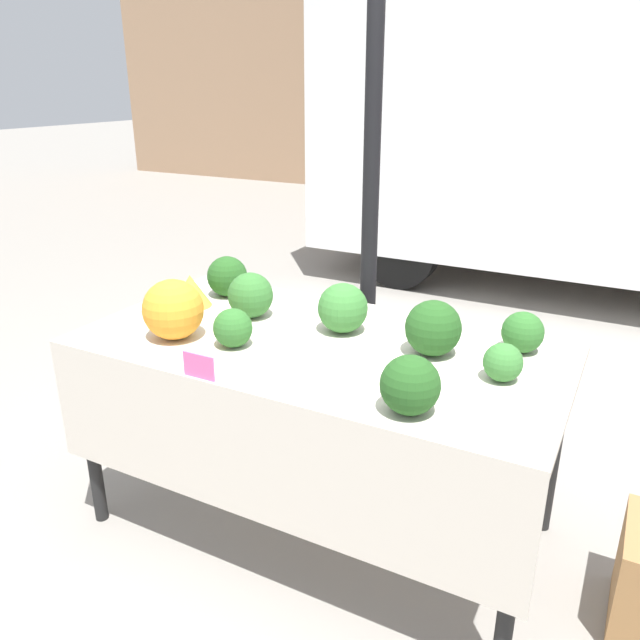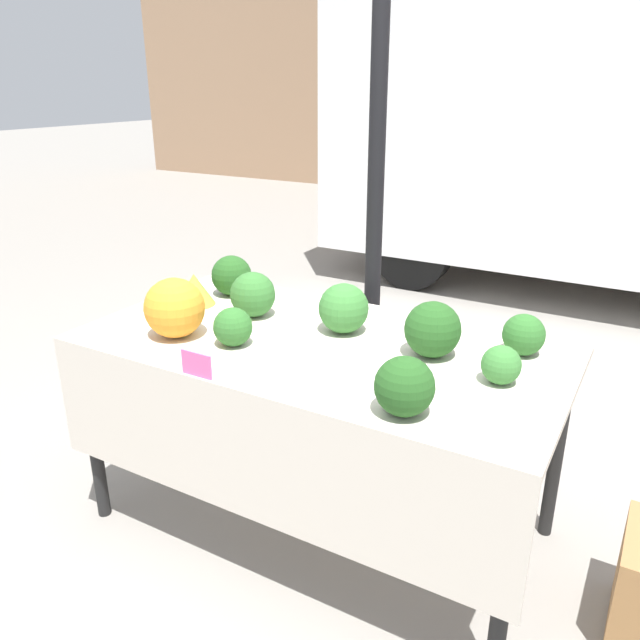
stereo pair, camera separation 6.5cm
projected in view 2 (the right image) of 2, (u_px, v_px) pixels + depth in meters
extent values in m
plane|color=gray|center=(320.00, 522.00, 2.47)|extent=(40.00, 40.00, 0.00)
cube|color=#9E7A5B|center=(625.00, 4.00, 7.89)|extent=(16.00, 0.60, 5.08)
cylinder|color=black|center=(376.00, 188.00, 2.57)|extent=(0.07, 0.07, 2.44)
cube|color=white|center=(572.00, 119.00, 5.02)|extent=(3.58, 2.02, 2.11)
cylinder|color=black|center=(413.00, 250.00, 5.18)|extent=(0.64, 0.22, 0.64)
cylinder|color=black|center=(472.00, 215.00, 6.51)|extent=(0.64, 0.22, 0.64)
cube|color=beige|center=(320.00, 345.00, 2.20)|extent=(1.69, 0.89, 0.03)
cube|color=beige|center=(250.00, 462.00, 1.93)|extent=(1.69, 0.01, 0.43)
cylinder|color=black|center=(93.00, 433.00, 2.39)|extent=(0.05, 0.05, 0.75)
cylinder|color=black|center=(504.00, 586.00, 1.66)|extent=(0.05, 0.05, 0.75)
cylinder|color=black|center=(218.00, 360.00, 3.01)|extent=(0.05, 0.05, 0.75)
cylinder|color=black|center=(557.00, 449.00, 2.29)|extent=(0.05, 0.05, 0.75)
sphere|color=orange|center=(175.00, 308.00, 2.20)|extent=(0.21, 0.21, 0.21)
cone|color=#93B238|center=(195.00, 289.00, 2.53)|extent=(0.16, 0.16, 0.13)
sphere|color=#2D6628|center=(524.00, 335.00, 2.06)|extent=(0.14, 0.14, 0.14)
sphere|color=#2D6628|center=(233.00, 327.00, 2.14)|extent=(0.14, 0.14, 0.14)
sphere|color=#387533|center=(501.00, 365.00, 1.87)|extent=(0.12, 0.12, 0.12)
sphere|color=#23511E|center=(232.00, 276.00, 2.64)|extent=(0.17, 0.17, 0.17)
sphere|color=#23511E|center=(404.00, 386.00, 1.69)|extent=(0.17, 0.17, 0.17)
sphere|color=#23511E|center=(433.00, 329.00, 2.04)|extent=(0.19, 0.19, 0.19)
sphere|color=#336B2D|center=(253.00, 295.00, 2.40)|extent=(0.18, 0.18, 0.18)
sphere|color=#387533|center=(344.00, 308.00, 2.24)|extent=(0.18, 0.18, 0.18)
cube|color=#F45B9E|center=(197.00, 365.00, 1.92)|extent=(0.11, 0.01, 0.08)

